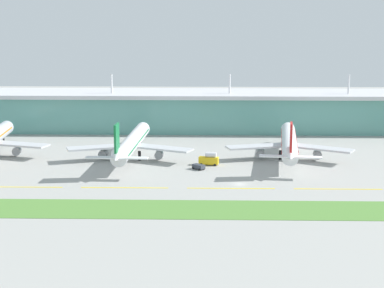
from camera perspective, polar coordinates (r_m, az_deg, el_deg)
The scene contains 11 objects.
ground_plane at distance 200.63m, azimuth 4.45°, elevation -3.76°, with size 600.00×600.00×0.00m, color #9E9E99.
terminal_building at distance 297.68m, azimuth 3.46°, elevation 3.11°, with size 288.00×34.00×27.59m.
airliner_near_middle at distance 235.34m, azimuth -5.65°, elevation 0.10°, with size 48.76×69.65×18.90m.
airliner_far_middle at distance 237.81m, azimuth 9.03°, elevation 0.13°, with size 48.47×67.94×18.90m.
taxiway_stripe_west at distance 204.36m, azimuth -15.82°, elevation -3.88°, with size 28.00×0.70×0.04m, color yellow.
taxiway_stripe_mid_west at distance 197.07m, azimuth -6.30°, elevation -4.07°, with size 28.00×0.70×0.04m, color yellow.
taxiway_stripe_centre at distance 195.51m, azimuth 3.65°, elevation -4.15°, with size 28.00×0.70×0.04m, color yellow.
taxiway_stripe_mid_east at distance 199.80m, azimuth 13.46°, elevation -4.11°, with size 28.00×0.70×0.04m, color yellow.
grass_verge at distance 174.09m, azimuth 4.93°, elevation -6.13°, with size 300.00×18.00×0.10m, color #518438.
pushback_tug at distance 219.33m, azimuth 0.62°, elevation -2.11°, with size 4.88×4.72×1.85m.
fuel_truck at distance 225.76m, azimuth 1.62°, elevation -1.42°, with size 7.54×3.82×4.95m.
Camera 1 is at (-10.97, -193.34, 52.47)m, focal length 57.20 mm.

